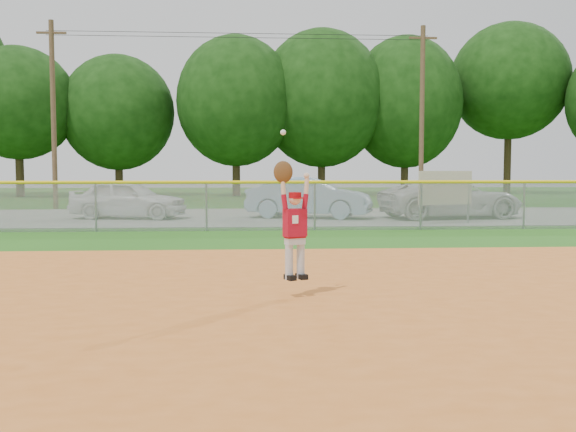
% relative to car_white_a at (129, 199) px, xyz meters
% --- Properties ---
extents(ground, '(120.00, 120.00, 0.00)m').
position_rel_car_white_a_xyz_m(ground, '(3.24, -14.97, -0.77)').
color(ground, '#225B15').
rests_on(ground, ground).
extents(clay_infield, '(24.00, 16.00, 0.04)m').
position_rel_car_white_a_xyz_m(clay_infield, '(3.24, -17.97, -0.75)').
color(clay_infield, '#C96724').
rests_on(clay_infield, ground).
extents(parking_strip, '(44.00, 10.00, 0.03)m').
position_rel_car_white_a_xyz_m(parking_strip, '(3.24, 1.03, -0.76)').
color(parking_strip, gray).
rests_on(parking_strip, ground).
extents(car_white_a, '(4.61, 2.57, 1.48)m').
position_rel_car_white_a_xyz_m(car_white_a, '(0.00, 0.00, 0.00)').
color(car_white_a, white).
rests_on(car_white_a, parking_strip).
extents(car_blue, '(5.03, 3.06, 1.56)m').
position_rel_car_white_a_xyz_m(car_blue, '(6.89, -0.12, 0.04)').
color(car_blue, '#81A1C1').
rests_on(car_blue, parking_strip).
extents(car_white_b, '(5.72, 3.24, 1.51)m').
position_rel_car_white_a_xyz_m(car_white_b, '(12.32, -0.58, 0.01)').
color(car_white_b, silver).
rests_on(car_white_b, parking_strip).
extents(sponsor_sign, '(2.01, 0.60, 1.84)m').
position_rel_car_white_a_xyz_m(sponsor_sign, '(11.24, -3.24, 0.44)').
color(sponsor_sign, gray).
rests_on(sponsor_sign, ground).
extents(outfield_fence, '(40.06, 0.10, 1.55)m').
position_rel_car_white_a_xyz_m(outfield_fence, '(3.24, -4.97, 0.11)').
color(outfield_fence, gray).
rests_on(outfield_fence, ground).
extents(power_lines, '(19.40, 0.24, 9.00)m').
position_rel_car_white_a_xyz_m(power_lines, '(4.24, 7.03, 3.91)').
color(power_lines, '#4C3823').
rests_on(power_lines, ground).
extents(tree_line, '(62.37, 13.00, 14.43)m').
position_rel_car_white_a_xyz_m(tree_line, '(4.20, 22.93, 6.76)').
color(tree_line, '#422D1C').
rests_on(tree_line, ground).
extents(ballplayer, '(0.55, 0.33, 2.14)m').
position_rel_car_white_a_xyz_m(ballplayer, '(5.12, -15.56, 0.36)').
color(ballplayer, silver).
rests_on(ballplayer, ground).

